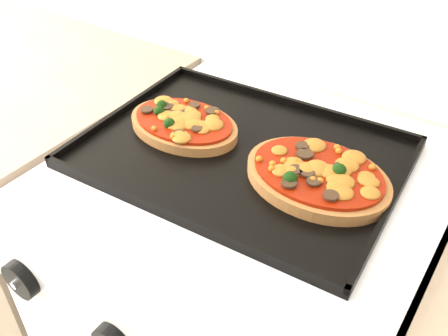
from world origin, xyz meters
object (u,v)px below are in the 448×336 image
Objects in this scene: stove at (246,335)px; baking_tray at (241,152)px; pizza_right at (317,174)px; pizza_left at (184,123)px.

stove is 0.47m from baking_tray.
pizza_right is (0.10, 0.02, 0.48)m from stove.
pizza_right is at bearing 8.59° from stove.
pizza_right reaches higher than stove.
pizza_left is at bearing 173.83° from stove.
baking_tray is at bearing 153.73° from stove.
stove is 1.81× the size of baking_tray.
baking_tray is at bearing 179.50° from pizza_right.
pizza_right is at bearing -0.23° from pizza_left.
pizza_left is at bearing 176.94° from baking_tray.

